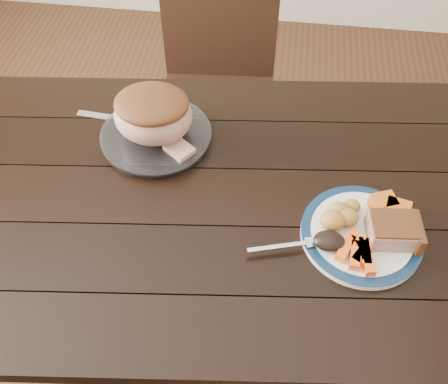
# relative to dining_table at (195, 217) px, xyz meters

# --- Properties ---
(ground) EXTENTS (4.00, 4.00, 0.00)m
(ground) POSITION_rel_dining_table_xyz_m (0.00, 0.00, -0.66)
(ground) COLOR #472B16
(ground) RESTS_ON ground
(dining_table) EXTENTS (1.69, 1.07, 0.75)m
(dining_table) POSITION_rel_dining_table_xyz_m (0.00, 0.00, 0.00)
(dining_table) COLOR black
(dining_table) RESTS_ON ground
(chair_far) EXTENTS (0.45, 0.46, 0.93)m
(chair_far) POSITION_rel_dining_table_xyz_m (-0.04, 0.74, -0.13)
(chair_far) COLOR black
(chair_far) RESTS_ON ground
(dinner_plate) EXTENTS (0.28, 0.28, 0.02)m
(dinner_plate) POSITION_rel_dining_table_xyz_m (0.40, -0.07, 0.10)
(dinner_plate) COLOR white
(dinner_plate) RESTS_ON dining_table
(plate_rim) EXTENTS (0.28, 0.28, 0.02)m
(plate_rim) POSITION_rel_dining_table_xyz_m (0.40, -0.07, 0.11)
(plate_rim) COLOR #0D2543
(plate_rim) RESTS_ON dinner_plate
(serving_platter) EXTENTS (0.29, 0.29, 0.02)m
(serving_platter) POSITION_rel_dining_table_xyz_m (-0.13, 0.18, 0.10)
(serving_platter) COLOR white
(serving_platter) RESTS_ON dining_table
(pork_slice) EXTENTS (0.12, 0.10, 0.05)m
(pork_slice) POSITION_rel_dining_table_xyz_m (0.47, -0.07, 0.14)
(pork_slice) COLOR tan
(pork_slice) RESTS_ON dinner_plate
(roasted_potatoes) EXTENTS (0.09, 0.09, 0.05)m
(roasted_potatoes) POSITION_rel_dining_table_xyz_m (0.35, -0.05, 0.13)
(roasted_potatoes) COLOR gold
(roasted_potatoes) RESTS_ON dinner_plate
(carrot_batons) EXTENTS (0.09, 0.11, 0.02)m
(carrot_batons) POSITION_rel_dining_table_xyz_m (0.39, -0.13, 0.12)
(carrot_batons) COLOR #FF5A15
(carrot_batons) RESTS_ON dinner_plate
(pumpkin_wedges) EXTENTS (0.10, 0.07, 0.04)m
(pumpkin_wedges) POSITION_rel_dining_table_xyz_m (0.47, -0.01, 0.13)
(pumpkin_wedges) COLOR orange
(pumpkin_wedges) RESTS_ON dinner_plate
(dark_mushroom) EXTENTS (0.07, 0.05, 0.03)m
(dark_mushroom) POSITION_rel_dining_table_xyz_m (0.33, -0.12, 0.13)
(dark_mushroom) COLOR black
(dark_mushroom) RESTS_ON dinner_plate
(fork) EXTENTS (0.18, 0.07, 0.00)m
(fork) POSITION_rel_dining_table_xyz_m (0.25, -0.13, 0.11)
(fork) COLOR silver
(fork) RESTS_ON dinner_plate
(roast_joint) EXTENTS (0.20, 0.18, 0.13)m
(roast_joint) POSITION_rel_dining_table_xyz_m (-0.13, 0.18, 0.18)
(roast_joint) COLOR tan
(roast_joint) RESTS_ON serving_platter
(cut_slice) EXTENTS (0.09, 0.09, 0.02)m
(cut_slice) POSITION_rel_dining_table_xyz_m (-0.06, 0.12, 0.12)
(cut_slice) COLOR tan
(cut_slice) RESTS_ON serving_platter
(carving_knife) EXTENTS (0.32, 0.05, 0.01)m
(carving_knife) POSITION_rel_dining_table_xyz_m (-0.15, 0.23, 0.10)
(carving_knife) COLOR silver
(carving_knife) RESTS_ON dining_table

